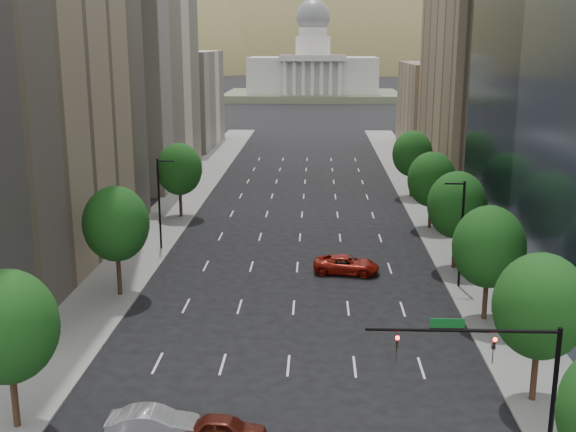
# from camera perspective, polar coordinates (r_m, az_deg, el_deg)

# --- Properties ---
(sidewalk_left) EXTENTS (6.00, 200.00, 0.15)m
(sidewalk_left) POSITION_cam_1_polar(r_m,az_deg,el_deg) (66.29, -12.79, -3.81)
(sidewalk_left) COLOR slate
(sidewalk_left) RESTS_ON ground
(sidewalk_right) EXTENTS (6.00, 200.00, 0.15)m
(sidewalk_right) POSITION_cam_1_polar(r_m,az_deg,el_deg) (65.51, 14.47, -4.12)
(sidewalk_right) COLOR slate
(sidewalk_right) RESTS_ON ground
(midrise_cream_left) EXTENTS (14.00, 30.00, 35.00)m
(midrise_cream_left) POSITION_cam_1_polar(r_m,az_deg,el_deg) (107.29, -12.33, 12.35)
(midrise_cream_left) COLOR beige
(midrise_cream_left) RESTS_ON ground
(filler_left) EXTENTS (14.00, 26.00, 18.00)m
(filler_left) POSITION_cam_1_polar(r_m,az_deg,el_deg) (139.89, -8.76, 9.31)
(filler_left) COLOR beige
(filler_left) RESTS_ON ground
(parking_tan_right) EXTENTS (14.00, 30.00, 30.00)m
(parking_tan_right) POSITION_cam_1_polar(r_m,az_deg,el_deg) (103.68, 15.64, 10.73)
(parking_tan_right) COLOR #8C7759
(parking_tan_right) RESTS_ON ground
(filler_right) EXTENTS (14.00, 26.00, 16.00)m
(filler_right) POSITION_cam_1_polar(r_m,az_deg,el_deg) (136.43, 12.33, 8.62)
(filler_right) COLOR #8C7759
(filler_right) RESTS_ON ground
(tree_right_1) EXTENTS (5.20, 5.20, 8.75)m
(tree_right_1) POSITION_cam_1_polar(r_m,az_deg,el_deg) (41.39, 19.69, -6.88)
(tree_right_1) COLOR #382316
(tree_right_1) RESTS_ON ground
(tree_right_2) EXTENTS (5.20, 5.20, 8.61)m
(tree_right_2) POSITION_cam_1_polar(r_m,az_deg,el_deg) (52.41, 15.89, -2.42)
(tree_right_2) COLOR #382316
(tree_right_2) RESTS_ON ground
(tree_right_3) EXTENTS (5.20, 5.20, 8.89)m
(tree_right_3) POSITION_cam_1_polar(r_m,az_deg,el_deg) (63.69, 13.47, 0.86)
(tree_right_3) COLOR #382316
(tree_right_3) RESTS_ON ground
(tree_right_4) EXTENTS (5.20, 5.20, 8.46)m
(tree_right_4) POSITION_cam_1_polar(r_m,az_deg,el_deg) (77.26, 11.51, 2.90)
(tree_right_4) COLOR #382316
(tree_right_4) RESTS_ON ground
(tree_right_5) EXTENTS (5.20, 5.20, 8.75)m
(tree_right_5) POSITION_cam_1_polar(r_m,az_deg,el_deg) (92.81, 10.00, 4.96)
(tree_right_5) COLOR #382316
(tree_right_5) RESTS_ON ground
(tree_left_0) EXTENTS (5.20, 5.20, 8.75)m
(tree_left_0) POSITION_cam_1_polar(r_m,az_deg,el_deg) (39.07, -21.70, -8.31)
(tree_left_0) COLOR #382316
(tree_left_0) RESTS_ON ground
(tree_left_1) EXTENTS (5.20, 5.20, 8.97)m
(tree_left_1) POSITION_cam_1_polar(r_m,az_deg,el_deg) (56.89, -13.70, -0.63)
(tree_left_1) COLOR #382316
(tree_left_1) RESTS_ON ground
(tree_left_2) EXTENTS (5.20, 5.20, 8.68)m
(tree_left_2) POSITION_cam_1_polar(r_m,az_deg,el_deg) (81.68, -8.76, 3.76)
(tree_left_2) COLOR #382316
(tree_left_2) RESTS_ON ground
(streetlight_rn) EXTENTS (1.70, 0.20, 9.00)m
(streetlight_rn) POSITION_cam_1_polar(r_m,az_deg,el_deg) (59.07, 13.77, -1.22)
(streetlight_rn) COLOR black
(streetlight_rn) RESTS_ON ground
(streetlight_ln) EXTENTS (1.70, 0.20, 9.00)m
(streetlight_ln) POSITION_cam_1_polar(r_m,az_deg,el_deg) (69.25, -10.30, 1.17)
(streetlight_ln) COLOR black
(streetlight_ln) RESTS_ON ground
(traffic_signal) EXTENTS (9.12, 0.40, 7.38)m
(traffic_signal) POSITION_cam_1_polar(r_m,az_deg,el_deg) (35.35, 17.00, -11.30)
(traffic_signal) COLOR black
(traffic_signal) RESTS_ON ground
(capitol) EXTENTS (60.00, 40.00, 35.20)m
(capitol) POSITION_cam_1_polar(r_m,az_deg,el_deg) (250.86, 2.00, 11.34)
(capitol) COLOR #596647
(capitol) RESTS_ON ground
(foothills) EXTENTS (720.00, 413.00, 263.00)m
(foothills) POSITION_cam_1_polar(r_m,az_deg,el_deg) (603.95, 5.53, 8.39)
(foothills) COLOR brown
(foothills) RESTS_ON ground
(car_maroon) EXTENTS (4.34, 2.05, 1.43)m
(car_maroon) POSITION_cam_1_polar(r_m,az_deg,el_deg) (37.57, -5.07, -16.78)
(car_maroon) COLOR #49150C
(car_maroon) RESTS_ON ground
(car_silver) EXTENTS (4.83, 1.79, 1.58)m
(car_silver) POSITION_cam_1_polar(r_m,az_deg,el_deg) (38.40, -10.78, -16.14)
(car_silver) COLOR #ABABB0
(car_silver) RESTS_ON ground
(car_red_far) EXTENTS (6.03, 3.38, 1.59)m
(car_red_far) POSITION_cam_1_polar(r_m,az_deg,el_deg) (62.39, 4.74, -3.93)
(car_red_far) COLOR maroon
(car_red_far) RESTS_ON ground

